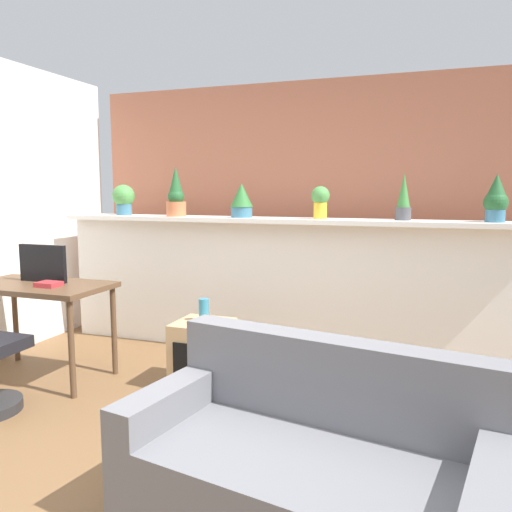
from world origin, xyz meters
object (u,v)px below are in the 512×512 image
(potted_plant_5, at_px, (496,199))
(couch, at_px, (312,473))
(potted_plant_3, at_px, (320,200))
(potted_plant_4, at_px, (404,199))
(potted_plant_2, at_px, (242,200))
(potted_plant_0, at_px, (124,198))
(vase_on_shelf, at_px, (204,310))
(desk, at_px, (38,294))
(tv_monitor, at_px, (43,263))
(potted_plant_1, at_px, (176,196))
(side_cube_shelf, at_px, (203,355))
(book_on_desk, at_px, (49,284))

(potted_plant_5, height_order, couch, potted_plant_5)
(potted_plant_3, relative_size, potted_plant_4, 0.73)
(potted_plant_2, distance_m, potted_plant_5, 2.06)
(potted_plant_4, bearing_deg, potted_plant_0, -179.43)
(potted_plant_2, bearing_deg, couch, -62.25)
(potted_plant_0, bearing_deg, potted_plant_5, -0.05)
(potted_plant_2, height_order, vase_on_shelf, potted_plant_2)
(potted_plant_0, height_order, potted_plant_5, potted_plant_5)
(desk, height_order, tv_monitor, tv_monitor)
(potted_plant_0, height_order, potted_plant_1, potted_plant_1)
(potted_plant_4, height_order, desk, potted_plant_4)
(potted_plant_3, xyz_separation_m, side_cube_shelf, (-0.67, -0.94, -1.13))
(potted_plant_3, xyz_separation_m, potted_plant_4, (0.68, 0.02, 0.02))
(potted_plant_2, bearing_deg, potted_plant_1, -177.41)
(desk, bearing_deg, potted_plant_5, 19.40)
(potted_plant_4, relative_size, couch, 0.23)
(potted_plant_2, bearing_deg, vase_on_shelf, -87.75)
(potted_plant_0, xyz_separation_m, potted_plant_1, (0.60, -0.05, 0.03))
(potted_plant_1, relative_size, vase_on_shelf, 2.72)
(potted_plant_5, relative_size, couch, 0.22)
(potted_plant_1, xyz_separation_m, potted_plant_3, (1.34, 0.06, -0.03))
(potted_plant_5, relative_size, vase_on_shelf, 2.16)
(potted_plant_0, relative_size, couch, 0.18)
(potted_plant_2, height_order, potted_plant_4, potted_plant_4)
(vase_on_shelf, bearing_deg, tv_monitor, -171.67)
(tv_monitor, bearing_deg, potted_plant_2, 40.20)
(potted_plant_5, xyz_separation_m, couch, (-0.88, -2.26, -1.12))
(potted_plant_0, distance_m, potted_plant_5, 3.29)
(potted_plant_3, bearing_deg, potted_plant_5, -0.54)
(potted_plant_0, height_order, tv_monitor, potted_plant_0)
(vase_on_shelf, distance_m, book_on_desk, 1.18)
(potted_plant_0, bearing_deg, vase_on_shelf, -35.20)
(potted_plant_2, xyz_separation_m, vase_on_shelf, (0.03, -0.88, -0.80))
(book_on_desk, relative_size, couch, 0.10)
(potted_plant_1, height_order, vase_on_shelf, potted_plant_1)
(potted_plant_3, height_order, book_on_desk, potted_plant_3)
(tv_monitor, bearing_deg, potted_plant_3, 29.12)
(side_cube_shelf, bearing_deg, potted_plant_3, 54.58)
(potted_plant_1, bearing_deg, book_on_desk, -110.61)
(potted_plant_2, relative_size, potted_plant_3, 1.10)
(tv_monitor, bearing_deg, potted_plant_0, 88.60)
(potted_plant_2, distance_m, side_cube_shelf, 1.45)
(potted_plant_1, distance_m, couch, 3.08)
(desk, bearing_deg, vase_on_shelf, 11.89)
(potted_plant_2, height_order, couch, potted_plant_2)
(side_cube_shelf, bearing_deg, potted_plant_2, 92.31)
(book_on_desk, bearing_deg, potted_plant_5, 21.40)
(potted_plant_4, bearing_deg, potted_plant_5, -2.47)
(potted_plant_2, distance_m, vase_on_shelf, 1.19)
(potted_plant_5, bearing_deg, tv_monitor, -161.92)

